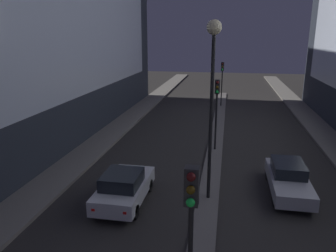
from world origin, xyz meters
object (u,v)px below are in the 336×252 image
object	(u,v)px
traffic_light_mid	(217,99)
traffic_light_far	(222,74)
street_lamp	(213,69)
car_left_lane	(124,187)
traffic_light_near	(191,219)
car_right_lane	(288,178)

from	to	relation	value
traffic_light_mid	traffic_light_far	xyz separation A→B (m)	(0.00, 14.20, 0.00)
traffic_light_far	street_lamp	bearing A→B (deg)	-90.00
traffic_light_mid	street_lamp	size ratio (longest dim) A/B	0.58
traffic_light_far	car_left_lane	distance (m)	22.56
street_lamp	car_left_lane	world-z (taller)	street_lamp
traffic_light_near	traffic_light_far	size ratio (longest dim) A/B	1.00
traffic_light_mid	traffic_light_far	world-z (taller)	same
traffic_light_near	traffic_light_mid	xyz separation A→B (m)	(0.00, 14.45, 0.00)
traffic_light_near	street_lamp	world-z (taller)	street_lamp
street_lamp	car_left_lane	xyz separation A→B (m)	(-3.78, -1.01, -5.33)
car_left_lane	car_right_lane	distance (m)	7.96
traffic_light_far	car_left_lane	world-z (taller)	traffic_light_far
car_left_lane	traffic_light_far	bearing A→B (deg)	80.27
traffic_light_mid	street_lamp	bearing A→B (deg)	-90.00
traffic_light_far	traffic_light_near	bearing A→B (deg)	-90.00
traffic_light_far	traffic_light_mid	bearing A→B (deg)	-90.00
traffic_light_near	traffic_light_far	distance (m)	28.64
traffic_light_far	car_right_lane	bearing A→B (deg)	-79.07
car_left_lane	car_right_lane	xyz separation A→B (m)	(7.57, 2.47, -0.04)
car_left_lane	street_lamp	bearing A→B (deg)	14.94
car_right_lane	street_lamp	bearing A→B (deg)	-158.86
traffic_light_near	street_lamp	xyz separation A→B (m)	(0.00, 7.58, 2.58)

